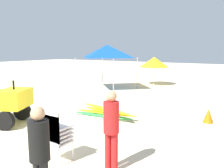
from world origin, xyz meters
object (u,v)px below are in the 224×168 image
surfboard_pile (105,113)px  lifeguard_near_left (111,125)px  traffic_cone_near (208,116)px  beach_umbrella_left (154,62)px  lifeguard_near_center (40,151)px  popup_canopy (107,51)px  stacked_plastic_chairs (56,132)px

surfboard_pile → lifeguard_near_left: bearing=-52.3°
surfboard_pile → traffic_cone_near: (3.24, 1.60, 0.05)m
surfboard_pile → beach_umbrella_left: size_ratio=1.22×
lifeguard_near_center → popup_canopy: 11.18m
surfboard_pile → popup_canopy: popup_canopy is taller
stacked_plastic_chairs → traffic_cone_near: size_ratio=2.44×
stacked_plastic_chairs → lifeguard_near_center: lifeguard_near_center is taller
lifeguard_near_center → traffic_cone_near: bearing=77.7°
surfboard_pile → beach_umbrella_left: (-1.82, 8.57, 1.43)m
stacked_plastic_chairs → lifeguard_near_left: 1.31m
lifeguard_near_center → popup_canopy: bearing=119.6°
lifeguard_near_center → lifeguard_near_left: bearing=79.5°
popup_canopy → traffic_cone_near: popup_canopy is taller
lifeguard_near_left → lifeguard_near_center: 1.58m
beach_umbrella_left → traffic_cone_near: 8.72m
stacked_plastic_chairs → popup_canopy: bearing=118.2°
traffic_cone_near → lifeguard_near_left: bearing=-102.9°
beach_umbrella_left → lifeguard_near_center: bearing=-73.9°
lifeguard_near_left → beach_umbrella_left: bearing=109.5°
surfboard_pile → lifeguard_near_center: size_ratio=1.51×
surfboard_pile → lifeguard_near_center: (1.93, -4.42, 0.75)m
lifeguard_near_left → lifeguard_near_center: size_ratio=1.02×
traffic_cone_near → surfboard_pile: bearing=-153.7°
stacked_plastic_chairs → traffic_cone_near: stacked_plastic_chairs is taller
lifeguard_near_center → beach_umbrella_left: 13.54m
traffic_cone_near → stacked_plastic_chairs: bearing=-114.8°
stacked_plastic_chairs → popup_canopy: popup_canopy is taller
surfboard_pile → lifeguard_near_left: 3.70m
lifeguard_near_left → traffic_cone_near: size_ratio=3.43×
stacked_plastic_chairs → lifeguard_near_center: bearing=-51.3°
popup_canopy → surfboard_pile: bearing=-55.7°
lifeguard_near_left → traffic_cone_near: lifeguard_near_left is taller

